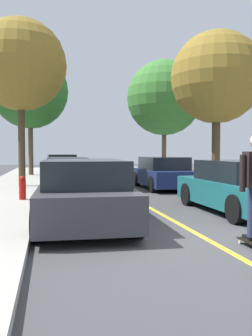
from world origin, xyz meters
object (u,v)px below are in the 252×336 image
Objects in this scene: street_tree_left_near at (30,91)px; street_tree_right_nearest at (217,78)px; parked_car_left_nearest at (83,191)px; parked_car_right_nearest at (238,187)px; parked_car_left_far at (61,167)px; fire_hydrant at (22,188)px; street_tree_left_nearest at (21,65)px; parked_car_left_near at (68,174)px; parked_car_right_near at (163,173)px; street_tree_right_near at (164,98)px.

street_tree_left_near is 1.21× the size of street_tree_right_nearest.
street_tree_left_near is at bearing 96.81° from parked_car_left_nearest.
parked_car_left_far is at bearing 106.61° from parked_car_right_nearest.
street_tree_left_nearest is at bearing 94.13° from fire_hydrant.
parked_car_left_far is 10.89m from fire_hydrant.
parked_car_left_near is 1.06× the size of parked_car_right_near.
parked_car_left_nearest is 13.95m from parked_car_left_far.
parked_car_left_far is at bearing 82.08° from fire_hydrant.
parked_car_left_near is at bearing 89.99° from parked_car_left_nearest.
street_tree_left_near reaches higher than parked_car_left_near.
parked_car_right_nearest is at bearing -90.00° from parked_car_right_near.
parked_car_left_nearest is at bearing -136.51° from street_tree_right_nearest.
parked_car_left_near is 4.90m from street_tree_left_nearest.
street_tree_right_nearest is at bearing -55.25° from parked_car_left_far.
street_tree_left_near is at bearing 91.54° from fire_hydrant.
parked_car_left_far is 7.28m from street_tree_right_near.
parked_car_left_nearest is 8.90m from street_tree_right_nearest.
parked_car_left_nearest reaches higher than fire_hydrant.
street_tree_right_nearest is (7.66, -9.75, -0.82)m from street_tree_left_near.
street_tree_left_nearest is at bearing 103.37° from parked_car_left_nearest.
parked_car_right_nearest is (4.01, -13.44, -0.04)m from parked_car_left_far.
parked_car_left_nearest is at bearing -83.19° from street_tree_left_near.
street_tree_left_nearest is at bearing -90.00° from street_tree_left_near.
street_tree_right_nearest reaches higher than parked_car_left_far.
parked_car_left_far is (-0.00, 7.17, 0.02)m from parked_car_left_near.
street_tree_right_nearest is (1.83, -1.14, 3.84)m from parked_car_right_near.
street_tree_right_nearest is 0.93× the size of street_tree_right_near.
street_tree_left_near reaches higher than parked_car_right_nearest.
parked_car_left_nearest is 4.04m from parked_car_right_nearest.
parked_car_right_near reaches higher than parked_car_right_nearest.
parked_car_right_nearest is at bearing 7.18° from parked_car_left_nearest.
parked_car_right_nearest is at bearing -68.46° from street_tree_left_near.
street_tree_left_near is (-5.83, 14.78, 4.67)m from parked_car_right_nearest.
parked_car_left_nearest is 1.13× the size of parked_car_right_nearest.
parked_car_right_nearest is 0.68× the size of street_tree_right_nearest.
parked_car_right_near is at bearing 59.03° from parked_car_left_nearest.
parked_car_left_far is 5.16m from street_tree_left_near.
parked_car_right_near reaches higher than parked_car_left_near.
parked_car_left_near is (0.00, 6.78, -0.03)m from parked_car_left_nearest.
parked_car_left_far is at bearing -36.27° from street_tree_left_near.
street_tree_left_near reaches higher than parked_car_left_nearest.
parked_car_left_far is at bearing 163.56° from street_tree_right_near.
parked_car_right_near reaches higher than fire_hydrant.
parked_car_right_nearest is 6.01× the size of fire_hydrant.
parked_car_left_nearest is 0.71× the size of street_tree_right_near.
parked_car_left_near is 0.66× the size of street_tree_right_near.
street_tree_right_nearest reaches higher than fire_hydrant.
parked_car_left_near and parked_car_right_nearest have the same top height.
street_tree_left_nearest is at bearing -106.25° from parked_car_left_far.
street_tree_left_near is at bearing 143.73° from parked_car_left_far.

